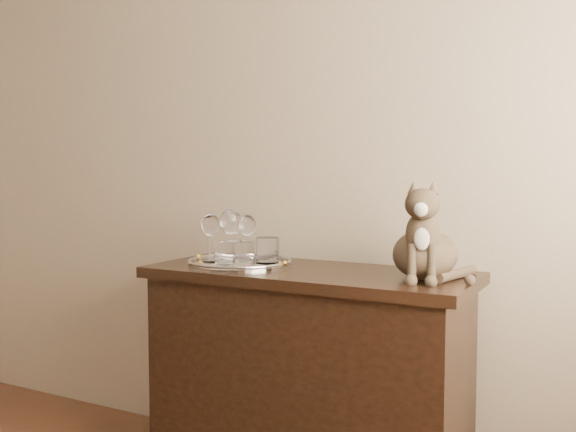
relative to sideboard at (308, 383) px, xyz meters
The scene contains 11 objects.
wall_back 1.15m from the sideboard, 152.68° to the left, with size 4.00×0.10×2.70m, color #BBA88C.
sideboard is the anchor object (origin of this frame).
tray 0.52m from the sideboard, behind, with size 0.40×0.40×0.01m, color silver.
wine_glass_a 0.65m from the sideboard, 169.95° to the left, with size 0.07×0.07×0.19m, color white, non-canonical shape.
wine_glass_b 0.61m from the sideboard, 166.36° to the left, with size 0.07×0.07×0.18m, color white, non-canonical shape.
wine_glass_c 0.67m from the sideboard, behind, with size 0.07×0.07×0.19m, color silver, non-canonical shape.
wine_glass_d 0.63m from the sideboard, behind, with size 0.08×0.08×0.21m, color white, non-canonical shape.
tumbler_a 0.54m from the sideboard, 156.49° to the right, with size 0.08×0.08×0.09m, color silver.
tumbler_b 0.57m from the sideboard, 160.25° to the right, with size 0.08×0.08×0.09m, color silver.
tumbler_c 0.52m from the sideboard, behind, with size 0.09×0.09×0.10m, color white.
cat 0.73m from the sideboard, ahead, with size 0.33×0.31×0.33m, color #47362A, non-canonical shape.
Camera 1 is at (1.63, -0.15, 1.21)m, focal length 40.00 mm.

